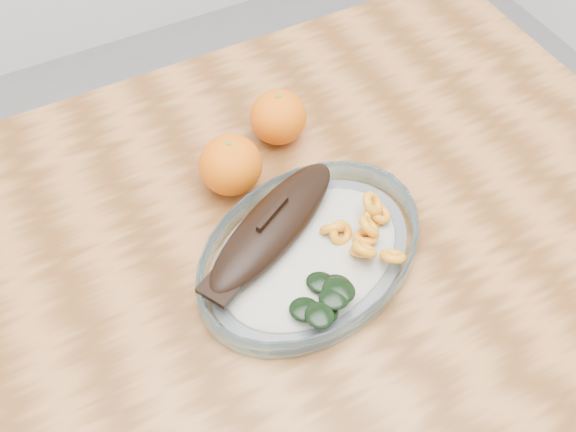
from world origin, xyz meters
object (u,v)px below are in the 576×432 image
at_px(dining_table, 254,306).
at_px(orange_right, 278,117).
at_px(plated_meal, 309,250).
at_px(orange_left, 231,165).

distance_m(dining_table, orange_right, 0.26).
distance_m(plated_meal, orange_left, 0.16).
relative_size(dining_table, plated_meal, 1.67).
height_order(dining_table, orange_right, orange_right).
height_order(dining_table, orange_left, orange_left).
relative_size(dining_table, orange_right, 15.12).
bearing_deg(dining_table, plated_meal, -22.15).
relative_size(dining_table, orange_left, 14.41).
bearing_deg(dining_table, orange_right, 54.02).
bearing_deg(orange_right, dining_table, -125.98).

